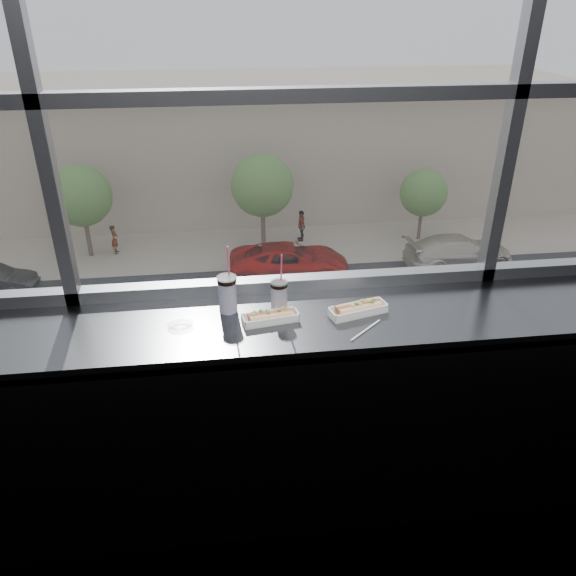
{
  "coord_description": "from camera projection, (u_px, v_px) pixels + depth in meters",
  "views": [
    {
      "loc": [
        -0.3,
        -0.88,
        2.37
      ],
      "look_at": [
        -0.03,
        1.23,
        1.25
      ],
      "focal_mm": 35.0,
      "sensor_mm": 36.0,
      "label": 1
    }
  ],
  "objects": [
    {
      "name": "hotdog_tray_left",
      "position": [
        270.0,
        317.0,
        2.44
      ],
      "size": [
        0.26,
        0.12,
        0.06
      ],
      "rotation": [
        0.0,
        0.0,
        0.16
      ],
      "color": "white",
      "rests_on": "counter"
    },
    {
      "name": "street_asphalt",
      "position": [
        234.0,
        318.0,
        25.9
      ],
      "size": [
        80.0,
        10.0,
        0.06
      ],
      "primitive_type": "cube",
      "color": "black",
      "rests_on": "plaza_ground"
    },
    {
      "name": "counter_fascia",
      "position": [
        303.0,
        452.0,
        2.51
      ],
      "size": [
        6.0,
        0.04,
        1.04
      ],
      "primitive_type": "cube",
      "color": "#545659",
      "rests_on": "ground"
    },
    {
      "name": "car_far_b",
      "position": [
        289.0,
        256.0,
        29.21
      ],
      "size": [
        3.19,
        7.01,
        2.29
      ],
      "primitive_type": "imported",
      "rotation": [
        0.0,
        0.0,
        1.52
      ],
      "color": "#A10300",
      "rests_on": "street_asphalt"
    },
    {
      "name": "soda_cup_left",
      "position": [
        227.0,
        292.0,
        2.49
      ],
      "size": [
        0.09,
        0.09,
        0.33
      ],
      "color": "white",
      "rests_on": "counter"
    },
    {
      "name": "window_mullions",
      "position": [
        288.0,
        14.0,
        2.16
      ],
      "size": [
        6.0,
        0.08,
        2.4
      ],
      "primitive_type": null,
      "color": "gray",
      "rests_on": "ground"
    },
    {
      "name": "car_near_b",
      "position": [
        84.0,
        359.0,
        21.28
      ],
      "size": [
        2.76,
        5.99,
        1.95
      ],
      "primitive_type": "imported",
      "rotation": [
        0.0,
        0.0,
        1.62
      ],
      "color": "black",
      "rests_on": "street_asphalt"
    },
    {
      "name": "far_sidewalk",
      "position": [
        228.0,
        249.0,
        32.92
      ],
      "size": [
        80.0,
        6.0,
        0.04
      ],
      "primitive_type": "cube",
      "color": "gray",
      "rests_on": "plaza_ground"
    },
    {
      "name": "pedestrian_c",
      "position": [
        301.0,
        222.0,
        33.48
      ],
      "size": [
        0.76,
        1.01,
        2.28
      ],
      "primitive_type": "imported",
      "rotation": [
        0.0,
        0.0,
        4.71
      ],
      "color": "#66605B",
      "rests_on": "far_sidewalk"
    },
    {
      "name": "hotdog_tray_right",
      "position": [
        358.0,
        308.0,
        2.5
      ],
      "size": [
        0.28,
        0.15,
        0.07
      ],
      "rotation": [
        0.0,
        0.0,
        0.27
      ],
      "color": "white",
      "rests_on": "counter"
    },
    {
      "name": "plaza_ground",
      "position": [
        222.0,
        174.0,
        46.52
      ],
      "size": [
        120.0,
        120.0,
        0.0
      ],
      "primitive_type": "plane",
      "color": "gray",
      "rests_on": "ground"
    },
    {
      "name": "wall_back_lower",
      "position": [
        288.0,
        380.0,
        2.98
      ],
      "size": [
        6.0,
        0.0,
        6.0
      ],
      "primitive_type": "plane",
      "rotation": [
        1.57,
        0.0,
        0.0
      ],
      "color": "black",
      "rests_on": "ground"
    },
    {
      "name": "far_building",
      "position": [
        221.0,
        141.0,
        39.83
      ],
      "size": [
        50.0,
        14.0,
        8.0
      ],
      "primitive_type": "cube",
      "color": "gray",
      "rests_on": "plaza_ground"
    },
    {
      "name": "tree_right",
      "position": [
        424.0,
        193.0,
        32.84
      ],
      "size": [
        2.78,
        2.78,
        4.35
      ],
      "color": "#47382B",
      "rests_on": "far_sidewalk"
    },
    {
      "name": "car_near_d",
      "position": [
        431.0,
        333.0,
        22.77
      ],
      "size": [
        2.93,
        6.45,
        2.11
      ],
      "primitive_type": "imported",
      "rotation": [
        0.0,
        0.0,
        1.62
      ],
      "color": "silver",
      "rests_on": "street_asphalt"
    },
    {
      "name": "tree_left",
      "position": [
        81.0,
        196.0,
        30.39
      ],
      "size": [
        3.37,
        3.37,
        5.27
      ],
      "color": "#47382B",
      "rests_on": "far_sidewalk"
    },
    {
      "name": "car_far_c",
      "position": [
        460.0,
        247.0,
        30.24
      ],
      "size": [
        3.32,
        7.06,
        2.3
      ],
      "primitive_type": "imported",
      "rotation": [
        0.0,
        0.0,
        1.64
      ],
      "color": "#BBB09C",
      "rests_on": "street_asphalt"
    },
    {
      "name": "tree_center",
      "position": [
        262.0,
        186.0,
        31.4
      ],
      "size": [
        3.55,
        3.55,
        5.55
      ],
      "color": "#47382B",
      "rests_on": "far_sidewalk"
    },
    {
      "name": "counter",
      "position": [
        296.0,
        323.0,
        2.49
      ],
      "size": [
        6.0,
        0.55,
        0.06
      ],
      "primitive_type": "cube",
      "color": "#545659",
      "rests_on": "ground"
    },
    {
      "name": "pedestrian_a",
      "position": [
        114.0,
        237.0,
        31.89
      ],
      "size": [
        0.67,
        0.9,
        2.02
      ],
      "primitive_type": "imported",
      "rotation": [
        0.0,
        0.0,
        1.57
      ],
      "color": "#66605B",
      "rests_on": "far_sidewalk"
    },
    {
      "name": "wrapper",
      "position": [
        180.0,
        324.0,
        2.4
      ],
      "size": [
        0.11,
        0.08,
        0.03
      ],
      "primitive_type": "ellipsoid",
      "color": "silver",
      "rests_on": "counter"
    },
    {
      "name": "loose_straw",
      "position": [
        366.0,
        330.0,
        2.38
      ],
      "size": [
        0.16,
        0.15,
        0.01
      ],
      "primitive_type": "cylinder",
      "rotation": [
        0.0,
        1.57,
        0.73
      ],
      "color": "white",
      "rests_on": "counter"
    },
    {
      "name": "soda_cup_right",
      "position": [
        279.0,
        295.0,
        2.49
      ],
      "size": [
        0.08,
        0.08,
        0.29
      ],
      "color": "white",
      "rests_on": "counter"
    },
    {
      "name": "window_glass",
      "position": [
        287.0,
        13.0,
        2.18
      ],
      "size": [
        6.0,
        0.0,
        6.0
      ],
      "primitive_type": "plane",
      "rotation": [
        1.57,
        0.0,
        0.0
      ],
      "color": "silver",
      "rests_on": "ground"
    },
    {
      "name": "plaza_near",
      "position": [
        254.0,
        575.0,
        14.51
      ],
      "size": [
        50.0,
        14.0,
        0.04
      ],
      "primitive_type": "cube",
      "color": "gray",
      "rests_on": "plaza_ground"
    }
  ]
}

